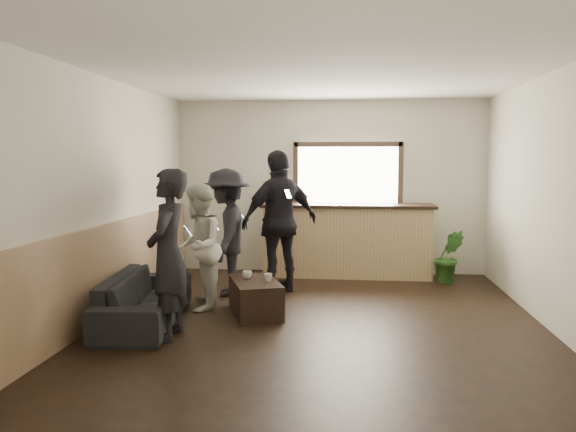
# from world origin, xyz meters

# --- Properties ---
(ground) EXTENTS (5.00, 6.00, 0.01)m
(ground) POSITION_xyz_m (0.00, 0.00, 0.00)
(ground) COLOR black
(room_shell) EXTENTS (5.01, 6.01, 2.80)m
(room_shell) POSITION_xyz_m (-0.74, 0.00, 1.47)
(room_shell) COLOR silver
(room_shell) RESTS_ON ground
(bar_counter) EXTENTS (2.70, 0.68, 2.13)m
(bar_counter) POSITION_xyz_m (0.30, 2.70, 0.64)
(bar_counter) COLOR tan
(bar_counter) RESTS_ON ground
(sofa) EXTENTS (0.95, 1.96, 0.55)m
(sofa) POSITION_xyz_m (-1.96, -0.17, 0.28)
(sofa) COLOR black
(sofa) RESTS_ON ground
(coffee_table) EXTENTS (0.79, 1.04, 0.41)m
(coffee_table) POSITION_xyz_m (-0.78, 0.33, 0.20)
(coffee_table) COLOR black
(coffee_table) RESTS_ON ground
(cup_a) EXTENTS (0.16, 0.16, 0.09)m
(cup_a) POSITION_xyz_m (-0.89, 0.42, 0.46)
(cup_a) COLOR silver
(cup_a) RESTS_ON coffee_table
(cup_b) EXTENTS (0.10, 0.10, 0.09)m
(cup_b) POSITION_xyz_m (-0.62, 0.30, 0.45)
(cup_b) COLOR silver
(cup_b) RESTS_ON coffee_table
(potted_plant) EXTENTS (0.46, 0.37, 0.80)m
(potted_plant) POSITION_xyz_m (1.82, 2.33, 0.40)
(potted_plant) COLOR #2D6623
(potted_plant) RESTS_ON ground
(person_a) EXTENTS (0.49, 0.65, 1.75)m
(person_a) POSITION_xyz_m (-1.51, -0.67, 0.88)
(person_a) COLOR black
(person_a) RESTS_ON ground
(person_b) EXTENTS (0.70, 0.84, 1.55)m
(person_b) POSITION_xyz_m (-1.51, 0.48, 0.78)
(person_b) COLOR beige
(person_b) RESTS_ON ground
(person_c) EXTENTS (0.77, 1.19, 1.73)m
(person_c) POSITION_xyz_m (-1.32, 1.25, 0.86)
(person_c) COLOR black
(person_c) RESTS_ON ground
(person_d) EXTENTS (1.22, 1.08, 1.98)m
(person_d) POSITION_xyz_m (-0.62, 1.49, 0.99)
(person_d) COLOR black
(person_d) RESTS_ON ground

